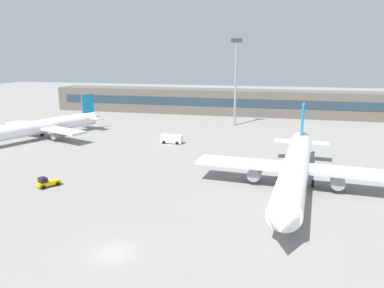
{
  "coord_description": "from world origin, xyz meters",
  "views": [
    {
      "loc": [
        17.36,
        -33.89,
        20.85
      ],
      "look_at": [
        -1.3,
        40.0,
        3.0
      ],
      "focal_mm": 35.12,
      "sensor_mm": 36.0,
      "label": 1
    }
  ],
  "objects_px": {
    "airplane_near": "(295,168)",
    "service_van_white": "(172,139)",
    "airplane_mid": "(40,127)",
    "floodlight_tower_west": "(236,76)",
    "baggage_tug_yellow": "(47,182)"
  },
  "relations": [
    {
      "from": "airplane_near",
      "to": "service_van_white",
      "type": "xyz_separation_m",
      "value": [
        -28.71,
        26.66,
        -2.43
      ]
    },
    {
      "from": "airplane_near",
      "to": "service_van_white",
      "type": "bearing_deg",
      "value": 137.11
    },
    {
      "from": "airplane_near",
      "to": "airplane_mid",
      "type": "relative_size",
      "value": 1.18
    },
    {
      "from": "airplane_near",
      "to": "baggage_tug_yellow",
      "type": "height_order",
      "value": "airplane_near"
    },
    {
      "from": "baggage_tug_yellow",
      "to": "service_van_white",
      "type": "relative_size",
      "value": 0.74
    },
    {
      "from": "floodlight_tower_west",
      "to": "baggage_tug_yellow",
      "type": "bearing_deg",
      "value": -109.0
    },
    {
      "from": "airplane_mid",
      "to": "service_van_white",
      "type": "xyz_separation_m",
      "value": [
        34.36,
        3.65,
        -2.0
      ]
    },
    {
      "from": "service_van_white",
      "to": "airplane_mid",
      "type": "bearing_deg",
      "value": -173.93
    },
    {
      "from": "service_van_white",
      "to": "floodlight_tower_west",
      "type": "height_order",
      "value": "floodlight_tower_west"
    },
    {
      "from": "airplane_near",
      "to": "service_van_white",
      "type": "relative_size",
      "value": 8.98
    },
    {
      "from": "airplane_near",
      "to": "floodlight_tower_west",
      "type": "height_order",
      "value": "floodlight_tower_west"
    },
    {
      "from": "airplane_mid",
      "to": "floodlight_tower_west",
      "type": "xyz_separation_m",
      "value": [
        45.89,
        32.1,
        11.92
      ]
    },
    {
      "from": "airplane_near",
      "to": "baggage_tug_yellow",
      "type": "distance_m",
      "value": 40.15
    },
    {
      "from": "airplane_near",
      "to": "floodlight_tower_west",
      "type": "bearing_deg",
      "value": 107.31
    },
    {
      "from": "baggage_tug_yellow",
      "to": "service_van_white",
      "type": "height_order",
      "value": "service_van_white"
    }
  ]
}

